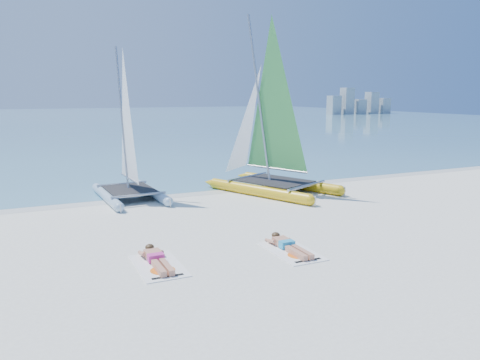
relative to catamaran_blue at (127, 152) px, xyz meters
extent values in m
plane|color=white|center=(2.06, -5.52, -1.74)|extent=(140.00, 140.00, 0.00)
cube|color=#71ADBC|center=(2.06, 57.48, -1.73)|extent=(140.00, 115.00, 0.01)
cube|color=silver|center=(2.06, -0.02, -1.74)|extent=(140.00, 1.40, 0.01)
cube|color=#A7AEB8|center=(50.06, 56.48, 0.01)|extent=(2.00, 2.00, 3.50)
cube|color=#A7AEB8|center=(53.06, 56.48, 0.76)|extent=(2.00, 2.00, 5.00)
cube|color=#A7AEB8|center=(56.06, 56.48, -0.34)|extent=(2.00, 2.00, 2.80)
cube|color=#A7AEB8|center=(59.06, 56.48, 0.36)|extent=(2.00, 2.00, 4.20)
cube|color=#A7AEB8|center=(62.06, 56.48, -0.24)|extent=(2.00, 2.00, 3.00)
cylinder|color=#A9C6DE|center=(-0.85, -0.14, -1.57)|extent=(0.55, 3.84, 0.34)
cone|color=#A9C6DE|center=(-0.97, 1.97, -1.57)|extent=(0.35, 0.51, 0.32)
cylinder|color=#A9C6DE|center=(0.86, -0.04, -1.57)|extent=(0.55, 3.84, 0.34)
cone|color=#A9C6DE|center=(0.74, 2.07, -1.57)|extent=(0.35, 0.51, 0.32)
cube|color=black|center=(0.00, -0.09, -1.37)|extent=(1.76, 2.19, 0.03)
cylinder|color=#ACAEB3|center=(-0.03, 0.60, 1.26)|extent=(0.14, 1.01, 5.28)
cylinder|color=yellow|center=(4.56, -1.74, -1.53)|extent=(2.32, 4.49, 0.42)
cone|color=yellow|center=(3.49, 0.64, -1.53)|extent=(0.61, 0.72, 0.40)
cylinder|color=yellow|center=(6.49, -0.88, -1.53)|extent=(2.32, 4.49, 0.42)
cone|color=yellow|center=(5.42, 1.50, -1.53)|extent=(0.61, 0.72, 0.40)
cube|color=black|center=(5.52, -1.31, -1.29)|extent=(2.92, 3.21, 0.03)
cylinder|color=#ACAEB3|center=(5.18, -0.54, 1.96)|extent=(0.60, 1.18, 6.52)
cube|color=white|center=(-0.85, -7.40, -1.73)|extent=(1.00, 1.85, 0.02)
cube|color=tan|center=(-0.85, -6.97, -1.62)|extent=(0.36, 0.55, 0.17)
cube|color=#D33193|center=(-0.85, -7.17, -1.61)|extent=(0.37, 0.22, 0.17)
cube|color=tan|center=(-0.85, -7.77, -1.65)|extent=(0.31, 0.85, 0.13)
sphere|color=tan|center=(-0.85, -6.60, -1.58)|extent=(0.21, 0.21, 0.21)
ellipsoid|color=#3D2A16|center=(-0.85, -6.59, -1.54)|extent=(0.22, 0.24, 0.15)
cube|color=white|center=(2.43, -7.81, -1.73)|extent=(1.00, 1.85, 0.02)
cube|color=tan|center=(2.43, -7.38, -1.62)|extent=(0.36, 0.55, 0.17)
cube|color=#279CD0|center=(2.43, -7.58, -1.61)|extent=(0.37, 0.22, 0.17)
cube|color=tan|center=(2.43, -8.18, -1.65)|extent=(0.31, 0.85, 0.13)
sphere|color=tan|center=(2.43, -7.01, -1.58)|extent=(0.21, 0.21, 0.21)
ellipsoid|color=#3D2A16|center=(2.43, -7.00, -1.54)|extent=(0.22, 0.24, 0.15)
camera|label=1|loc=(-3.38, -17.40, 2.14)|focal=35.00mm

